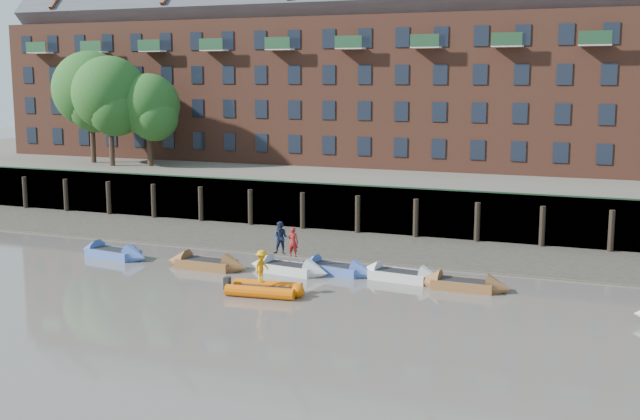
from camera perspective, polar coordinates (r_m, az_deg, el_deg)
The scene contains 17 objects.
ground at distance 33.70m, azimuth -6.29°, elevation -8.58°, with size 220.00×220.00×0.00m, color #655E57.
foreshore at distance 49.77m, azimuth 3.45°, elevation -2.64°, with size 110.00×8.00×0.50m, color #3D382F.
mud_band at distance 46.62m, azimuth 2.14°, elevation -3.46°, with size 110.00×1.60×0.10m, color #4C4336.
river_wall at distance 53.58m, azimuth 4.93°, elevation -0.06°, with size 110.00×1.23×3.30m.
bank_terrace at distance 66.60m, azimuth 8.32°, elevation 1.73°, with size 110.00×28.00×3.20m, color #5E594D.
apartment_terrace at distance 67.03m, azimuth 8.75°, elevation 11.39°, with size 80.60×15.56×20.98m.
tree_cluster at distance 68.96m, azimuth -14.73°, elevation 7.96°, with size 11.76×7.74×9.40m.
rowboat_1 at distance 48.27m, azimuth -14.49°, elevation -3.00°, with size 5.13×2.20×1.44m.
rowboat_2 at distance 44.55m, azimuth -8.07°, elevation -3.82°, with size 5.05×1.61×1.45m.
rowboat_3 at distance 43.16m, azimuth -2.26°, elevation -4.18°, with size 4.93×1.99×1.39m.
rowboat_4 at distance 43.05m, azimuth 1.08°, elevation -4.21°, with size 4.88×2.15×1.37m.
rowboat_5 at distance 41.83m, azimuth 5.70°, elevation -4.65°, with size 4.91×1.89×1.39m.
rowboat_6 at distance 40.46m, azimuth 10.17°, elevation -5.25°, with size 4.75×1.46×1.37m.
rib_tender at distance 38.92m, azimuth -3.79°, elevation -5.65°, with size 3.82×2.11×0.65m.
person_rower_a at distance 42.66m, azimuth -1.93°, elevation -2.29°, with size 0.58×0.38×1.60m, color maroon.
person_rower_b at distance 43.25m, azimuth -2.80°, elevation -1.99°, with size 0.87×0.68×1.80m, color #19233F.
person_rib_crew at distance 38.72m, azimuth -4.16°, elevation -4.01°, with size 1.03×0.59×1.60m, color orange.
Camera 1 is at (15.14, -28.26, 10.37)m, focal length 45.00 mm.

